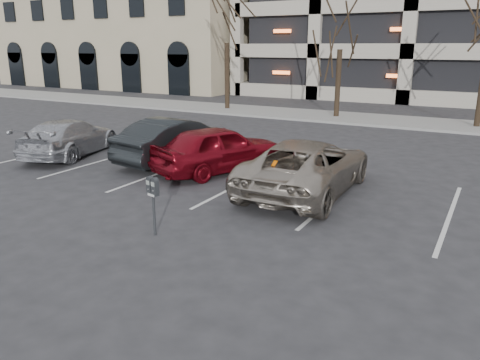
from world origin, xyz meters
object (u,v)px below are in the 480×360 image
at_px(tree_b, 342,5).
at_px(car_red, 219,149).
at_px(suv_silver, 307,166).
at_px(car_silver, 70,137).
at_px(parking_meter, 153,192).
at_px(car_dark, 177,140).

bearing_deg(tree_b, car_red, -88.55).
xyz_separation_m(suv_silver, car_red, (-3.20, 0.68, 0.02)).
height_order(tree_b, car_silver, tree_b).
bearing_deg(car_silver, tree_b, -129.49).
distance_m(parking_meter, car_red, 5.34).
bearing_deg(suv_silver, car_silver, -1.15).
bearing_deg(parking_meter, car_silver, 164.00).
height_order(parking_meter, car_silver, car_silver).
bearing_deg(suv_silver, car_red, -13.01).
relative_size(tree_b, car_silver, 1.79).
xyz_separation_m(parking_meter, car_dark, (-3.49, 5.53, -0.20)).
relative_size(suv_silver, car_silver, 1.16).
bearing_deg(car_dark, parking_meter, 130.84).
bearing_deg(parking_meter, car_dark, 136.86).
bearing_deg(car_silver, suv_silver, 163.02).
relative_size(tree_b, suv_silver, 1.55).
bearing_deg(parking_meter, suv_silver, 84.08).
bearing_deg(car_red, car_dark, 9.91).
relative_size(car_red, car_silver, 0.96).
xyz_separation_m(tree_b, car_dark, (-1.62, -12.45, -5.14)).
bearing_deg(parking_meter, tree_b, 110.57).
xyz_separation_m(tree_b, car_silver, (-5.63, -13.54, -5.24)).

